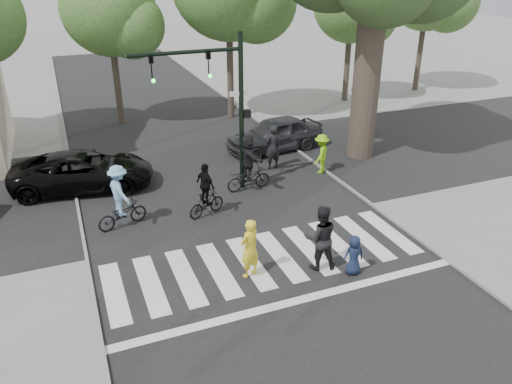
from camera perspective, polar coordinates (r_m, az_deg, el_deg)
ground at (r=14.57m, az=2.63°, el=-9.65°), size 120.00×120.00×0.00m
road_stem at (r=18.58m, az=-3.74°, el=-1.42°), size 10.00×70.00×0.01m
road_cross at (r=21.20m, az=-6.32°, el=1.97°), size 70.00×10.00×0.01m
curb_left at (r=17.86m, az=-19.32°, el=-3.93°), size 0.10×70.00×0.10m
curb_right at (r=20.53m, az=9.74°, el=1.08°), size 0.10×70.00×0.10m
crosswalk at (r=15.06m, az=1.58°, el=-8.30°), size 10.00×3.85×0.01m
traffic_signal at (r=18.40m, az=-4.23°, el=11.26°), size 4.45×0.29×6.00m
bg_tree_2 at (r=27.76m, az=-15.90°, el=19.10°), size 5.04×4.80×8.40m
bg_tree_4 at (r=32.14m, az=11.41°, el=19.99°), size 4.83×4.60×8.15m
pedestrian_woman at (r=14.12m, az=-0.74°, el=-6.46°), size 0.78×0.66×1.81m
pedestrian_child at (r=14.63m, az=11.12°, el=-7.11°), size 0.65×0.48×1.22m
pedestrian_adult at (r=14.55m, az=7.38°, el=-5.20°), size 1.15×1.00×2.01m
cyclist_left at (r=17.25m, az=-15.24°, el=-0.98°), size 1.85×1.28×2.22m
cyclist_mid at (r=17.52m, az=-5.72°, el=-0.30°), size 1.55×0.99×1.97m
cyclist_right at (r=19.34m, az=-0.87°, el=3.03°), size 1.83×1.70×2.28m
car_suv at (r=20.69m, az=-19.18°, el=2.29°), size 5.71×3.34×1.49m
car_grey at (r=23.63m, az=2.16°, el=6.63°), size 4.86×2.44×1.59m
bystander_hivis at (r=21.21m, az=7.48°, el=4.36°), size 1.22×1.20×1.68m
bystander_dark at (r=21.45m, az=1.92°, el=5.15°), size 0.76×0.56×1.92m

